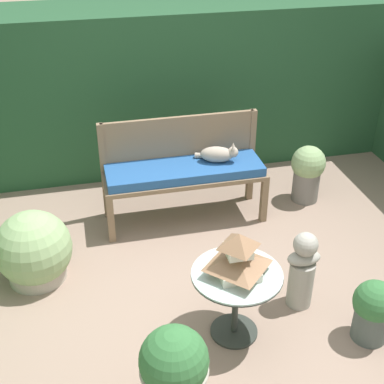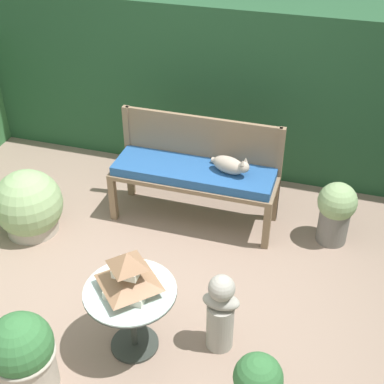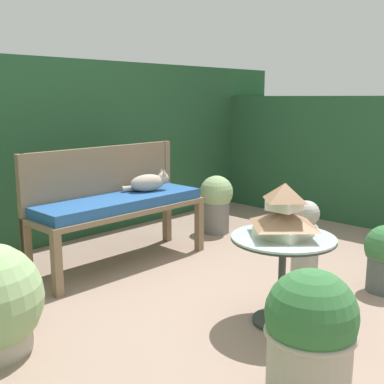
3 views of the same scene
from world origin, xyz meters
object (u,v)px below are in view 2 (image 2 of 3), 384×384
potted_plant_hedge_corner (29,206)px  potted_plant_bench_right (23,355)px  potted_plant_patio_mid (336,210)px  cat (230,165)px  patio_table (131,303)px  garden_bench (194,175)px  garden_bust (221,313)px  pagoda_birdhouse (128,275)px

potted_plant_hedge_corner → potted_plant_bench_right: bearing=-60.0°
potted_plant_patio_mid → cat: bearing=-177.0°
patio_table → potted_plant_patio_mid: size_ratio=1.07×
cat → potted_plant_bench_right: bearing=-95.2°
potted_plant_patio_mid → potted_plant_hedge_corner: bearing=-166.1°
potted_plant_bench_right → cat: bearing=67.9°
garden_bench → cat: bearing=2.3°
garden_bench → potted_plant_hedge_corner: 1.49m
garden_bench → garden_bust: bearing=-66.2°
patio_table → pagoda_birdhouse: bearing=82.9°
potted_plant_bench_right → potted_plant_patio_mid: potted_plant_bench_right is taller
potted_plant_bench_right → garden_bench: bearing=75.9°
potted_plant_bench_right → potted_plant_patio_mid: 2.75m
potted_plant_patio_mid → garden_bench: bearing=-177.2°
garden_bust → potted_plant_hedge_corner: (-1.95, 0.77, -0.06)m
cat → pagoda_birdhouse: pagoda_birdhouse is taller
patio_table → potted_plant_bench_right: bearing=-136.6°
cat → garden_bust: bearing=-61.7°
patio_table → pagoda_birdhouse: pagoda_birdhouse is taller
garden_bust → potted_plant_bench_right: 1.31m
cat → pagoda_birdhouse: 1.58m
garden_bust → potted_plant_hedge_corner: garden_bust is taller
garden_bench → pagoda_birdhouse: (0.02, -1.54, 0.20)m
pagoda_birdhouse → garden_bust: pagoda_birdhouse is taller
garden_bench → patio_table: garden_bench is taller
garden_bench → pagoda_birdhouse: 1.55m
pagoda_birdhouse → potted_plant_patio_mid: bearing=52.4°
patio_table → garden_bench: bearing=90.9°
cat → patio_table: (-0.30, -1.55, -0.21)m
pagoda_birdhouse → garden_bust: 0.70m
potted_plant_bench_right → garden_bust: bearing=31.9°
garden_bust → garden_bench: bearing=112.2°
patio_table → potted_plant_bench_right: size_ratio=1.02×
garden_bench → cat: 0.36m
pagoda_birdhouse → potted_plant_bench_right: size_ratio=0.59×
pagoda_birdhouse → garden_bench: bearing=90.9°
cat → garden_bust: cat is taller
pagoda_birdhouse → potted_plant_bench_right: 0.83m
pagoda_birdhouse → patio_table: bearing=-97.1°
garden_bench → potted_plant_bench_right: 2.11m
cat → potted_plant_patio_mid: 0.99m
garden_bench → potted_plant_patio_mid: size_ratio=2.55×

